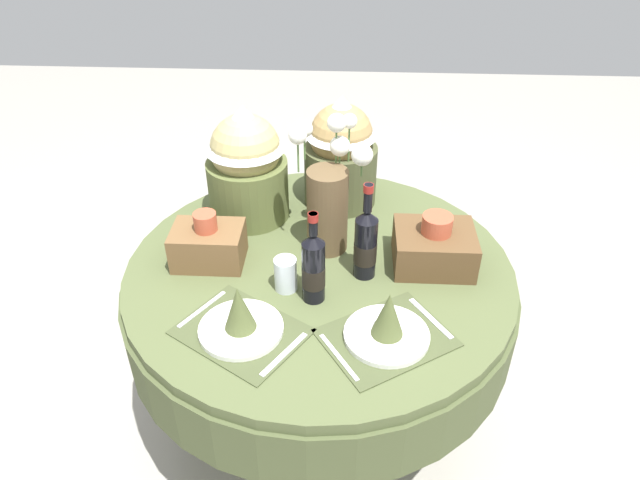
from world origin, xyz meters
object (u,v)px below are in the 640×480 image
object	(u,v)px
gift_tub_back_left	(246,160)
woven_basket_side_left	(208,244)
tumbler_near_left	(286,274)
gift_tub_back_centre	(341,148)
place_setting_left	(240,320)
woven_basket_side_right	(434,246)
place_setting_right	(387,326)
wine_bottle_left	(366,243)
flower_vase	(329,197)
dining_table	(320,299)
wine_bottle_right	(313,267)

from	to	relation	value
gift_tub_back_left	woven_basket_side_left	xyz separation A→B (m)	(-0.09, -0.29, -0.15)
tumbler_near_left	gift_tub_back_centre	size ratio (longest dim) A/B	0.26
gift_tub_back_left	woven_basket_side_left	distance (m)	0.34
place_setting_left	woven_basket_side_right	distance (m)	0.67
place_setting_right	wine_bottle_left	bearing A→B (deg)	101.83
gift_tub_back_left	woven_basket_side_left	world-z (taller)	gift_tub_back_left
tumbler_near_left	woven_basket_side_right	bearing A→B (deg)	17.99
gift_tub_back_centre	flower_vase	bearing A→B (deg)	-96.10
gift_tub_back_centre	dining_table	bearing A→B (deg)	-97.69
flower_vase	wine_bottle_right	bearing A→B (deg)	-96.86
flower_vase	tumbler_near_left	world-z (taller)	flower_vase
place_setting_right	woven_basket_side_left	size ratio (longest dim) A/B	1.88
place_setting_left	wine_bottle_left	xyz separation A→B (m)	(0.35, 0.28, 0.07)
wine_bottle_left	gift_tub_back_left	world-z (taller)	gift_tub_back_left
place_setting_left	wine_bottle_right	world-z (taller)	wine_bottle_right
gift_tub_back_centre	woven_basket_side_right	world-z (taller)	gift_tub_back_centre
wine_bottle_left	wine_bottle_right	world-z (taller)	wine_bottle_left
flower_vase	wine_bottle_left	world-z (taller)	flower_vase
wine_bottle_left	gift_tub_back_centre	size ratio (longest dim) A/B	0.79
dining_table	flower_vase	world-z (taller)	flower_vase
woven_basket_side_right	place_setting_right	bearing A→B (deg)	-114.70
tumbler_near_left	woven_basket_side_left	xyz separation A→B (m)	(-0.26, 0.13, 0.01)
flower_vase	gift_tub_back_centre	bearing A→B (deg)	83.90
dining_table	gift_tub_back_left	world-z (taller)	gift_tub_back_left
place_setting_right	woven_basket_side_right	world-z (taller)	woven_basket_side_right
woven_basket_side_left	place_setting_left	bearing A→B (deg)	-64.51
place_setting_right	tumbler_near_left	xyz separation A→B (m)	(-0.30, 0.20, 0.01)
place_setting_right	gift_tub_back_centre	bearing A→B (deg)	101.41
gift_tub_back_left	woven_basket_side_left	bearing A→B (deg)	-107.20
gift_tub_back_centre	woven_basket_side_left	xyz separation A→B (m)	(-0.42, -0.41, -0.15)
flower_vase	woven_basket_side_left	size ratio (longest dim) A/B	2.01
place_setting_right	wine_bottle_left	distance (m)	0.30
gift_tub_back_centre	woven_basket_side_left	bearing A→B (deg)	-135.73
place_setting_right	gift_tub_back_left	bearing A→B (deg)	127.43
place_setting_left	woven_basket_side_right	world-z (taller)	woven_basket_side_right
place_setting_left	woven_basket_side_right	xyz separation A→B (m)	(0.57, 0.35, 0.02)
wine_bottle_right	dining_table	bearing A→B (deg)	86.71
place_setting_left	wine_bottle_left	distance (m)	0.45
tumbler_near_left	gift_tub_back_left	size ratio (longest dim) A/B	0.26
gift_tub_back_left	tumbler_near_left	bearing A→B (deg)	-67.46
place_setting_left	flower_vase	bearing A→B (deg)	62.11
flower_vase	tumbler_near_left	distance (m)	0.30
dining_table	place_setting_left	bearing A→B (deg)	-122.77
wine_bottle_right	gift_tub_back_centre	distance (m)	0.59
flower_vase	wine_bottle_right	xyz separation A→B (m)	(-0.03, -0.27, -0.07)
gift_tub_back_centre	tumbler_near_left	bearing A→B (deg)	-106.03
gift_tub_back_left	woven_basket_side_right	xyz separation A→B (m)	(0.64, -0.27, -0.15)
gift_tub_back_left	woven_basket_side_left	size ratio (longest dim) A/B	1.86
wine_bottle_right	gift_tub_back_left	xyz separation A→B (m)	(-0.26, 0.46, 0.11)
dining_table	woven_basket_side_right	xyz separation A→B (m)	(0.37, 0.03, 0.21)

